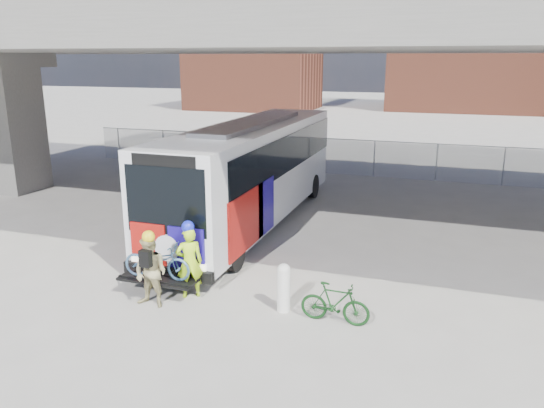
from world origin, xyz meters
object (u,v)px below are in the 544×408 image
at_px(cyclist_tan, 151,271).
at_px(bike_parked, 335,303).
at_px(cyclist_hivis, 189,260).
at_px(bus, 252,165).
at_px(bollard, 284,286).

height_order(cyclist_tan, bike_parked, cyclist_tan).
distance_m(cyclist_hivis, cyclist_tan, 1.01).
bearing_deg(bus, cyclist_tan, -88.76).
bearing_deg(bus, bike_parked, -55.39).
xyz_separation_m(bus, bollard, (3.22, -6.32, -1.47)).
distance_m(bollard, cyclist_hivis, 2.47).
relative_size(bus, bollard, 10.85).
distance_m(cyclist_hivis, bike_parked, 3.76).
height_order(bollard, cyclist_hivis, cyclist_hivis).
relative_size(bollard, cyclist_tan, 0.62).
xyz_separation_m(cyclist_hivis, cyclist_tan, (-0.61, -0.80, -0.05)).
xyz_separation_m(bollard, cyclist_hivis, (-2.45, 0.00, 0.32)).
height_order(bus, bike_parked, bus).
height_order(bus, cyclist_tan, bus).
bearing_deg(cyclist_tan, bus, 95.26).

